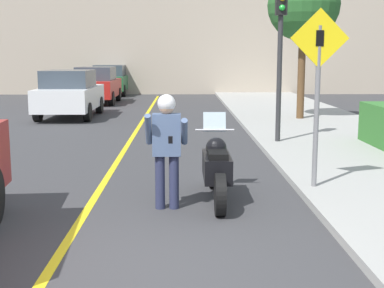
# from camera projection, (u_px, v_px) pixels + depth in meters

# --- Properties ---
(ground_plane) EXTENTS (80.00, 80.00, 0.00)m
(ground_plane) POSITION_uv_depth(u_px,v_px,m) (109.00, 267.00, 5.55)
(ground_plane) COLOR #38383A
(road_center_line) EXTENTS (0.12, 36.00, 0.01)m
(road_center_line) POSITION_uv_depth(u_px,v_px,m) (119.00, 158.00, 11.46)
(road_center_line) COLOR yellow
(road_center_line) RESTS_ON ground
(building_backdrop) EXTENTS (28.00, 1.20, 9.26)m
(building_backdrop) POSITION_uv_depth(u_px,v_px,m) (169.00, 12.00, 30.45)
(building_backdrop) COLOR #B2A38E
(building_backdrop) RESTS_ON ground
(motorcycle) EXTENTS (0.62, 2.18, 1.28)m
(motorcycle) POSITION_uv_depth(u_px,v_px,m) (217.00, 168.00, 8.07)
(motorcycle) COLOR black
(motorcycle) RESTS_ON ground
(person_biker) EXTENTS (0.59, 0.46, 1.64)m
(person_biker) POSITION_uv_depth(u_px,v_px,m) (167.00, 140.00, 7.53)
(person_biker) COLOR #282D4C
(person_biker) RESTS_ON ground
(crossing_sign) EXTENTS (0.91, 0.08, 2.77)m
(crossing_sign) POSITION_uv_depth(u_px,v_px,m) (318.00, 81.00, 8.26)
(crossing_sign) COLOR slate
(crossing_sign) RESTS_ON sidewalk_curb
(traffic_light) EXTENTS (0.26, 0.30, 3.76)m
(traffic_light) POSITION_uv_depth(u_px,v_px,m) (281.00, 32.00, 12.62)
(traffic_light) COLOR #2D2D30
(traffic_light) RESTS_ON sidewalk_curb
(street_tree) EXTENTS (2.34, 2.34, 4.87)m
(street_tree) POSITION_uv_depth(u_px,v_px,m) (304.00, 5.00, 17.27)
(street_tree) COLOR brown
(street_tree) RESTS_ON sidewalk_curb
(parked_car_white) EXTENTS (1.88, 4.20, 1.68)m
(parked_car_white) POSITION_uv_depth(u_px,v_px,m) (70.00, 93.00, 18.99)
(parked_car_white) COLOR black
(parked_car_white) RESTS_ON ground
(parked_car_red) EXTENTS (1.88, 4.20, 1.68)m
(parked_car_red) POSITION_uv_depth(u_px,v_px,m) (97.00, 85.00, 24.70)
(parked_car_red) COLOR black
(parked_car_red) RESTS_ON ground
(parked_car_green) EXTENTS (1.88, 4.20, 1.68)m
(parked_car_green) POSITION_uv_depth(u_px,v_px,m) (111.00, 80.00, 29.92)
(parked_car_green) COLOR black
(parked_car_green) RESTS_ON ground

